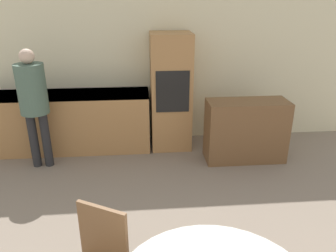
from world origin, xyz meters
TOP-DOWN VIEW (x-y plane):
  - wall_back at (0.00, 4.91)m, footprint 6.78×0.05m
  - kitchen_counter at (-1.31, 4.57)m, footprint 2.46×0.60m
  - oven_unit at (0.26, 4.58)m, footprint 0.60×0.59m
  - sideboard at (1.28, 4.01)m, footprint 1.13×0.45m
  - person_standing at (-1.59, 4.05)m, footprint 0.37×0.37m

SIDE VIEW (x-z plane):
  - sideboard at x=1.28m, z-range 0.00..0.88m
  - kitchen_counter at x=-1.31m, z-range 0.01..0.90m
  - oven_unit at x=0.26m, z-range 0.00..1.74m
  - person_standing at x=-1.59m, z-range 0.19..1.81m
  - wall_back at x=0.00m, z-range 0.00..2.60m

